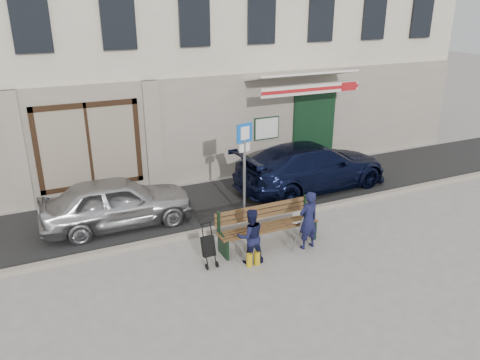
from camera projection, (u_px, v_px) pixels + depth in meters
ground at (277, 252)px, 10.47m from camera, size 80.00×80.00×0.00m
asphalt_lane at (223, 202)px, 13.09m from camera, size 60.00×3.20×0.01m
curb at (248, 223)px, 11.72m from camera, size 60.00×0.18×0.12m
building at (159, 10)px, 15.85m from camera, size 20.00×8.27×10.00m
car_silver at (117, 202)px, 11.51m from camera, size 3.71×1.53×1.26m
car_navy at (312, 166)px, 13.83m from camera, size 4.87×2.19×1.38m
parking_sign at (244, 157)px, 11.48m from camera, size 0.46×0.15×2.52m
bench at (266, 227)px, 10.61m from camera, size 2.40×1.17×0.98m
man at (308, 220)px, 10.43m from camera, size 0.53×0.38×1.37m
woman at (250, 236)px, 9.86m from camera, size 0.65×0.54×1.23m
stroller at (208, 247)px, 9.83m from camera, size 0.27×0.39×0.93m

